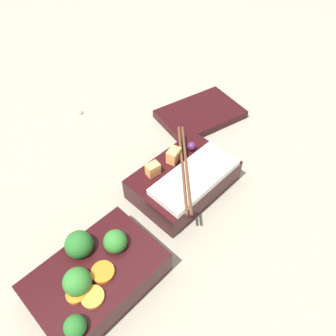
{
  "coord_description": "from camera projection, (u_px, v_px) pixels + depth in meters",
  "views": [
    {
      "loc": [
        -0.18,
        -0.23,
        0.48
      ],
      "look_at": [
        0.11,
        0.05,
        0.05
      ],
      "focal_mm": 35.0,
      "sensor_mm": 36.0,
      "label": 1
    }
  ],
  "objects": [
    {
      "name": "bento_lid",
      "position": [
        200.0,
        114.0,
        0.76
      ],
      "size": [
        0.21,
        0.16,
        0.02
      ],
      "primitive_type": "cube",
      "rotation": [
        0.0,
        0.0,
        -0.23
      ],
      "color": "black",
      "rests_on": "ground_plane"
    },
    {
      "name": "ground_plane",
      "position": [
        143.0,
        234.0,
        0.55
      ],
      "size": [
        3.0,
        3.0,
        0.0
      ],
      "primitive_type": "plane",
      "color": "gray"
    },
    {
      "name": "pebble_0",
      "position": [
        80.0,
        112.0,
        0.77
      ],
      "size": [
        0.01,
        0.01,
        0.01
      ],
      "primitive_type": "sphere",
      "color": "gray",
      "rests_on": "ground_plane"
    },
    {
      "name": "bento_tray_rice",
      "position": [
        185.0,
        179.0,
        0.6
      ],
      "size": [
        0.19,
        0.16,
        0.07
      ],
      "color": "black",
      "rests_on": "ground_plane"
    },
    {
      "name": "bento_tray_vegetable",
      "position": [
        96.0,
        275.0,
        0.47
      ],
      "size": [
        0.19,
        0.12,
        0.08
      ],
      "color": "black",
      "rests_on": "ground_plane"
    }
  ]
}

